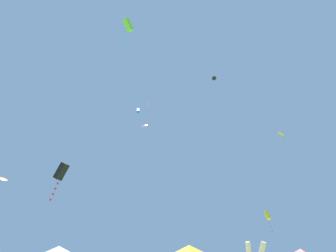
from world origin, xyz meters
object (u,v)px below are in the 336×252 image
(kite_yellow_box, at_px, (268,216))
(kite_black_box, at_px, (61,172))
(kite_orange_delta, at_px, (2,179))
(kite_black_delta, at_px, (214,78))
(kite_blue_box, at_px, (138,111))
(kite_pink_diamond, at_px, (148,104))
(kite_lime_box, at_px, (128,26))
(kite_yellow_delta, at_px, (281,134))
(kite_pink_delta, at_px, (144,125))

(kite_yellow_box, distance_m, kite_black_box, 26.55)
(kite_orange_delta, bearing_deg, kite_black_delta, 33.69)
(kite_blue_box, distance_m, kite_pink_diamond, 3.14)
(kite_black_box, bearing_deg, kite_black_delta, 49.07)
(kite_black_delta, bearing_deg, kite_lime_box, -126.53)
(kite_lime_box, bearing_deg, kite_orange_delta, 164.76)
(kite_black_delta, bearing_deg, kite_yellow_box, 30.21)
(kite_black_delta, xyz_separation_m, kite_yellow_delta, (10.54, 4.83, -6.38))
(kite_pink_delta, bearing_deg, kite_black_delta, -33.29)
(kite_blue_box, height_order, kite_pink_diamond, kite_pink_diamond)
(kite_orange_delta, distance_m, kite_lime_box, 15.19)
(kite_black_box, bearing_deg, kite_blue_box, 82.11)
(kite_yellow_box, distance_m, kite_yellow_delta, 13.27)
(kite_blue_box, bearing_deg, kite_orange_delta, -117.24)
(kite_black_delta, height_order, kite_pink_delta, kite_black_delta)
(kite_pink_delta, height_order, kite_lime_box, kite_pink_delta)
(kite_black_delta, relative_size, kite_yellow_delta, 0.30)
(kite_pink_delta, xyz_separation_m, kite_orange_delta, (-8.17, -18.88, -15.02))
(kite_pink_diamond, xyz_separation_m, kite_black_box, (-3.72, -19.28, -17.85))
(kite_yellow_delta, xyz_separation_m, kite_pink_diamond, (-20.13, -0.90, 4.33))
(kite_blue_box, xyz_separation_m, kite_pink_diamond, (1.28, 1.67, 2.32))
(kite_blue_box, height_order, kite_pink_delta, kite_pink_delta)
(kite_black_delta, distance_m, kite_pink_diamond, 10.56)
(kite_pink_delta, distance_m, kite_lime_box, 21.09)
(kite_black_delta, bearing_deg, kite_pink_diamond, 157.70)
(kite_black_delta, xyz_separation_m, kite_pink_delta, (-10.15, 6.66, -4.29))
(kite_black_delta, relative_size, kite_lime_box, 0.26)
(kite_pink_delta, distance_m, kite_orange_delta, 25.47)
(kite_blue_box, relative_size, kite_lime_box, 0.36)
(kite_blue_box, distance_m, kite_black_box, 23.61)
(kite_orange_delta, bearing_deg, kite_pink_delta, 66.59)
(kite_pink_delta, bearing_deg, kite_pink_diamond, -78.41)
(kite_lime_box, bearing_deg, kite_pink_diamond, 86.82)
(kite_black_delta, xyz_separation_m, kite_black_box, (-13.31, -15.35, -19.91))
(kite_pink_diamond, xyz_separation_m, kite_lime_box, (-1.02, -18.25, -4.36))
(kite_blue_box, bearing_deg, kite_lime_box, -89.07)
(kite_yellow_delta, height_order, kite_black_box, kite_yellow_delta)
(kite_orange_delta, bearing_deg, kite_black_box, -32.05)
(kite_yellow_box, distance_m, kite_lime_box, 26.81)
(kite_lime_box, bearing_deg, kite_yellow_delta, 42.17)
(kite_black_box, relative_size, kite_lime_box, 0.88)
(kite_orange_delta, relative_size, kite_lime_box, 0.53)
(kite_pink_delta, bearing_deg, kite_orange_delta, -113.41)
(kite_blue_box, xyz_separation_m, kite_orange_delta, (-7.45, -14.47, -14.95))
(kite_black_delta, xyz_separation_m, kite_yellow_box, (5.59, 3.25, -18.58))
(kite_yellow_delta, relative_size, kite_pink_diamond, 1.69)
(kite_yellow_delta, bearing_deg, kite_orange_delta, -149.43)
(kite_blue_box, relative_size, kite_yellow_box, 0.39)
(kite_pink_diamond, distance_m, kite_lime_box, 18.79)
(kite_black_box, bearing_deg, kite_yellow_delta, 40.24)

